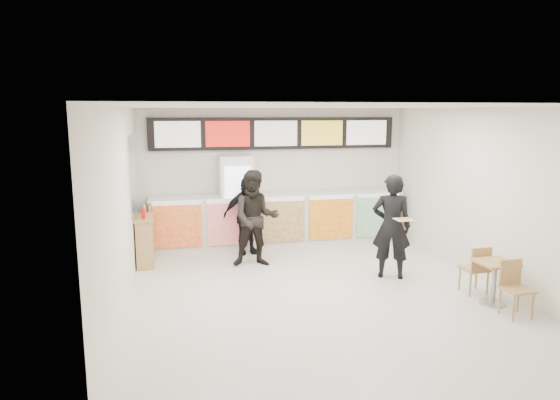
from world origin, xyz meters
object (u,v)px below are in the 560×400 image
object	(u,v)px
customer_main	(391,226)
customer_left	(256,219)
service_counter	(278,219)
customer_mid	(246,215)
condiment_ledge	(145,240)
drinks_fridge	(236,202)
cafe_table	(495,275)

from	to	relation	value
customer_main	customer_left	distance (m)	2.52
service_counter	customer_mid	distance (m)	1.00
customer_main	condiment_ledge	size ratio (longest dim) A/B	1.65
customer_left	customer_mid	distance (m)	0.89
service_counter	drinks_fridge	distance (m)	1.03
drinks_fridge	cafe_table	xyz separation A→B (m)	(3.43, -4.14, -0.53)
service_counter	drinks_fridge	xyz separation A→B (m)	(-0.93, 0.02, 0.43)
customer_mid	cafe_table	distance (m)	4.89
service_counter	drinks_fridge	bearing A→B (deg)	179.01
service_counter	cafe_table	bearing A→B (deg)	-58.80
cafe_table	condiment_ledge	world-z (taller)	condiment_ledge
service_counter	customer_left	distance (m)	1.65
customer_main	drinks_fridge	bearing A→B (deg)	-24.68
service_counter	cafe_table	size ratio (longest dim) A/B	4.01
service_counter	cafe_table	world-z (taller)	service_counter
customer_mid	cafe_table	xyz separation A→B (m)	(3.31, -3.59, -0.34)
service_counter	customer_main	world-z (taller)	customer_main
customer_left	customer_mid	size ratio (longest dim) A/B	1.15
service_counter	customer_main	size ratio (longest dim) A/B	2.99
drinks_fridge	condiment_ledge	xyz separation A→B (m)	(-1.89, -0.94, -0.52)
cafe_table	condiment_ledge	size ratio (longest dim) A/B	1.23
drinks_fridge	condiment_ledge	bearing A→B (deg)	-153.52
service_counter	condiment_ledge	bearing A→B (deg)	-161.88
cafe_table	condiment_ledge	bearing A→B (deg)	146.71
service_counter	customer_left	world-z (taller)	customer_left
cafe_table	service_counter	bearing A→B (deg)	118.98
service_counter	customer_main	distance (m)	3.02
drinks_fridge	customer_mid	xyz separation A→B (m)	(0.12, -0.56, -0.20)
service_counter	customer_mid	size ratio (longest dim) A/B	3.45
customer_mid	condiment_ledge	size ratio (longest dim) A/B	1.43
customer_main	customer_mid	world-z (taller)	customer_main
service_counter	drinks_fridge	size ratio (longest dim) A/B	2.78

